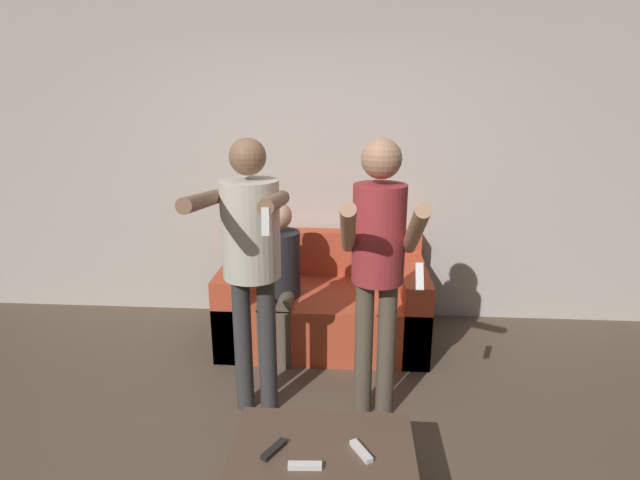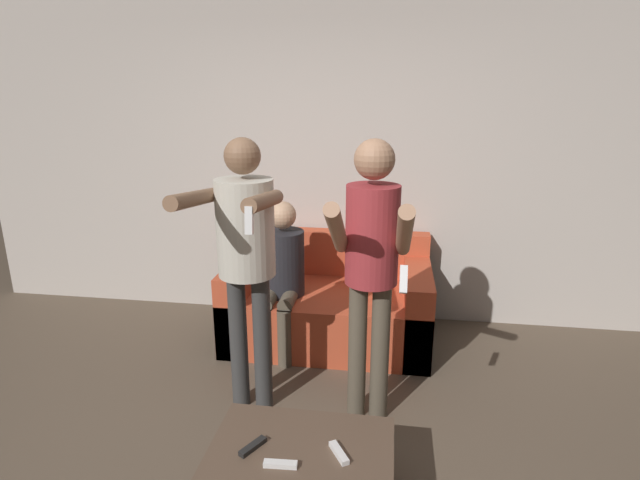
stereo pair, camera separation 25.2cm
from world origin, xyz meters
name	(u,v)px [view 1 (the left image)]	position (x,y,z in m)	size (l,w,h in m)	color
wall_back	(321,164)	(0.00, 2.19, 1.35)	(6.40, 0.06, 2.70)	beige
couch	(324,305)	(0.06, 1.70, 0.28)	(1.58, 0.93, 0.81)	#C64C2D
person_standing_left	(251,248)	(-0.31, 0.69, 1.07)	(0.46, 0.73, 1.69)	#383838
person_standing_right	(378,254)	(0.42, 0.68, 1.05)	(0.42, 0.69, 1.69)	brown
person_seated	(278,272)	(-0.28, 1.47, 0.64)	(0.32, 0.54, 1.16)	brown
coffee_table	(322,457)	(0.15, -0.09, 0.31)	(0.85, 0.62, 0.34)	brown
remote_near	(305,466)	(0.09, -0.20, 0.35)	(0.15, 0.04, 0.02)	white
remote_mid	(274,450)	(-0.07, -0.11, 0.35)	(0.11, 0.15, 0.02)	black
remote_far	(361,451)	(0.33, -0.09, 0.35)	(0.11, 0.15, 0.02)	white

